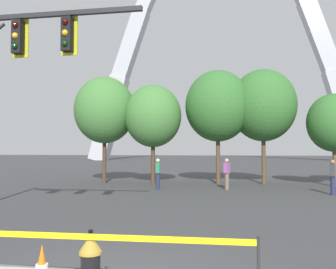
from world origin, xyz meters
TOP-DOWN VIEW (x-y plane):
  - fire_hydrant at (0.00, -1.01)m, footprint 0.46×0.48m
  - caution_tape_barrier at (-0.28, -1.10)m, footprint 4.95×0.18m
  - monument_arch at (0.00, 62.00)m, footprint 50.27×3.17m
  - tree_far_left at (-5.85, 15.87)m, footprint 3.74×3.74m
  - tree_left_mid at (-2.74, 15.57)m, footprint 3.37×3.37m
  - tree_center_left at (1.06, 16.36)m, footprint 3.88×3.88m
  - tree_center_right at (3.72, 16.68)m, footprint 3.90×3.90m
  - tree_right_mid at (7.47, 15.91)m, footprint 2.95×2.95m
  - pedestrian_walking_left at (-1.88, 12.82)m, footprint 0.24×0.36m
  - pedestrian_standing_center at (1.60, 13.44)m, footprint 0.33×0.39m
  - pedestrian_walking_right at (6.36, 12.01)m, footprint 0.27×0.37m

SIDE VIEW (x-z plane):
  - fire_hydrant at x=0.00m, z-range -0.03..0.96m
  - caution_tape_barrier at x=-0.28m, z-range 0.18..1.17m
  - pedestrian_walking_left at x=-1.88m, z-range 0.02..1.61m
  - pedestrian_standing_center at x=1.60m, z-range 0.02..1.61m
  - pedestrian_walking_right at x=6.36m, z-range 0.02..1.61m
  - tree_right_mid at x=7.47m, z-range 0.95..6.12m
  - tree_left_mid at x=-2.74m, z-range 1.08..6.98m
  - tree_far_left at x=-5.85m, z-range 1.21..7.75m
  - tree_center_left at x=1.06m, z-range 1.25..8.05m
  - tree_center_right at x=3.72m, z-range 1.26..8.08m
  - monument_arch at x=0.00m, z-range -3.15..45.60m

